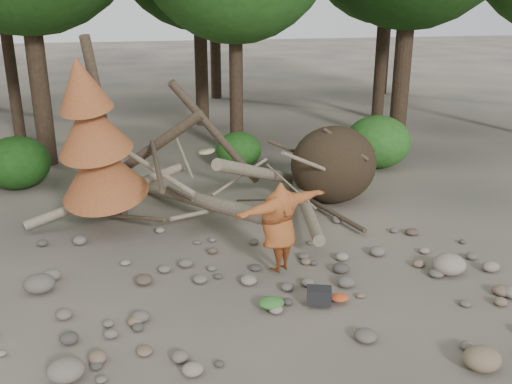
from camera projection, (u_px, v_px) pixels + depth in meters
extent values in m
plane|color=#514C44|center=(275.00, 292.00, 10.28)|extent=(120.00, 120.00, 0.00)
ellipsoid|color=#332619|center=(334.00, 165.00, 14.45)|extent=(2.20, 1.87, 1.98)
cylinder|color=gray|center=(195.00, 199.00, 13.32)|extent=(2.61, 5.11, 1.08)
cylinder|color=gray|center=(265.00, 174.00, 14.02)|extent=(3.18, 3.71, 1.90)
cylinder|color=brown|center=(140.00, 157.00, 13.63)|extent=(3.08, 1.91, 2.49)
cylinder|color=gray|center=(304.00, 202.00, 13.72)|extent=(1.13, 4.98, 0.43)
cylinder|color=brown|center=(217.00, 135.00, 14.06)|extent=(2.39, 1.03, 2.89)
cylinder|color=gray|center=(107.00, 195.00, 13.14)|extent=(3.71, 0.86, 1.20)
cylinder|color=#4C3F30|center=(131.00, 217.00, 12.91)|extent=(1.52, 1.70, 0.49)
cylinder|color=gray|center=(240.00, 177.00, 14.12)|extent=(1.57, 0.85, 0.69)
cylinder|color=#4C3F30|center=(297.00, 152.00, 14.77)|extent=(1.92, 1.25, 1.10)
cylinder|color=gray|center=(183.00, 155.00, 13.43)|extent=(0.37, 1.42, 0.85)
cylinder|color=#4C3F30|center=(332.00, 212.00, 13.63)|extent=(0.79, 2.54, 0.12)
cylinder|color=gray|center=(207.00, 211.00, 12.84)|extent=(1.78, 1.11, 0.29)
cylinder|color=#4C3F30|center=(106.00, 133.00, 12.49)|extent=(0.67, 1.13, 4.35)
cone|color=brown|center=(101.00, 168.00, 12.40)|extent=(2.06, 2.13, 1.86)
cone|color=brown|center=(91.00, 125.00, 11.86)|extent=(1.71, 1.78, 1.65)
cone|color=brown|center=(81.00, 83.00, 11.37)|extent=(1.23, 1.30, 1.41)
cylinder|color=#38281C|center=(31.00, 16.00, 16.58)|extent=(0.56, 0.56, 8.96)
cylinder|color=#38281C|center=(236.00, 45.00, 17.81)|extent=(0.44, 0.44, 7.14)
cylinder|color=#38281C|center=(407.00, 5.00, 19.18)|extent=(0.60, 0.60, 9.45)
cylinder|color=#38281C|center=(6.00, 33.00, 20.20)|extent=(0.42, 0.42, 7.56)
cylinder|color=#38281C|center=(200.00, 16.00, 22.09)|extent=(0.52, 0.52, 8.54)
cylinder|color=#38281C|center=(384.00, 21.00, 23.30)|extent=(0.50, 0.50, 8.12)
cylinder|color=#38281C|center=(215.00, 9.00, 28.17)|extent=(0.54, 0.54, 8.75)
cylinder|color=#38281C|center=(387.00, 18.00, 29.67)|extent=(0.46, 0.46, 7.84)
ellipsoid|color=#1A4512|center=(17.00, 163.00, 15.59)|extent=(1.80, 1.80, 1.44)
ellipsoid|color=#235819|center=(239.00, 150.00, 17.46)|extent=(1.40, 1.40, 1.12)
ellipsoid|color=#2C6820|center=(378.00, 142.00, 17.48)|extent=(2.00, 2.00, 1.60)
imported|color=#994C22|center=(279.00, 227.00, 10.66)|extent=(2.20, 1.51, 1.76)
cylinder|color=#9D8C63|center=(207.00, 151.00, 9.75)|extent=(0.32, 0.32, 0.09)
cube|color=black|center=(319.00, 299.00, 9.77)|extent=(0.48, 0.39, 0.28)
ellipsoid|color=#36712D|center=(271.00, 305.00, 9.67)|extent=(0.45, 0.37, 0.17)
ellipsoid|color=#C14921|center=(340.00, 300.00, 9.88)|extent=(0.32, 0.26, 0.12)
ellipsoid|color=slate|center=(66.00, 370.00, 7.88)|extent=(0.51, 0.46, 0.31)
ellipsoid|color=#806A50|center=(482.00, 359.00, 8.12)|extent=(0.55, 0.49, 0.33)
ellipsoid|color=gray|center=(449.00, 264.00, 10.89)|extent=(0.65, 0.58, 0.39)
ellipsoid|color=#625A52|center=(39.00, 284.00, 10.23)|extent=(0.55, 0.50, 0.33)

